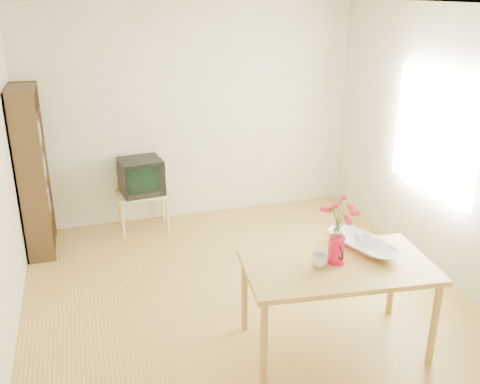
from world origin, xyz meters
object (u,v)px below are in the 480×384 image
object	(u,v)px
television	(141,175)
mug	(319,260)
table	(337,273)
pitcher	(336,251)
bowl	(364,225)

from	to	relation	value
television	mug	bearing A→B (deg)	-77.08
table	mug	world-z (taller)	mug
pitcher	bowl	bearing A→B (deg)	28.49
pitcher	mug	distance (m)	0.16
table	mug	bearing A→B (deg)	-174.20
table	pitcher	world-z (taller)	pitcher
mug	table	bearing A→B (deg)	177.00
mug	television	size ratio (longest dim) A/B	0.24
mug	television	bearing A→B (deg)	-72.49
table	mug	xyz separation A→B (m)	(-0.16, 0.00, 0.13)
mug	bowl	distance (m)	0.52
pitcher	television	world-z (taller)	pitcher
pitcher	mug	world-z (taller)	pitcher
mug	pitcher	bearing A→B (deg)	-171.55
table	television	distance (m)	2.97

